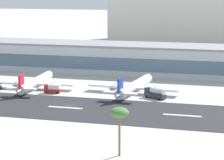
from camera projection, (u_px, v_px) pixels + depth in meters
name	position (u px, v px, depth m)	size (l,w,h in m)	color
ground_plane	(69.00, 105.00, 174.72)	(1400.00, 1400.00, 0.00)	#B2AFA8
runway_strip	(65.00, 108.00, 170.97)	(800.00, 33.23, 0.08)	#262628
runway_centreline_dash_4	(65.00, 107.00, 170.97)	(12.00, 1.20, 0.01)	white
runway_centreline_dash_5	(182.00, 115.00, 160.56)	(12.00, 1.20, 0.01)	white
terminal_building	(117.00, 58.00, 240.91)	(173.59, 24.83, 13.47)	#B7BABC
distant_hotel_block	(213.00, 13.00, 371.44)	(149.93, 29.37, 41.96)	beige
airliner_red_tail_gate_0	(34.00, 83.00, 201.22)	(32.39, 38.90, 8.13)	white
airliner_navy_tail_gate_1	(133.00, 87.00, 192.83)	(35.34, 40.14, 8.38)	white
service_fuel_truck_0	(155.00, 93.00, 184.65)	(8.67, 6.47, 3.95)	#2D3338
service_box_truck_1	(53.00, 88.00, 194.24)	(6.25, 3.28, 3.25)	#B2231E
palm_tree_0	(120.00, 114.00, 120.63)	(4.42, 4.42, 11.73)	brown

